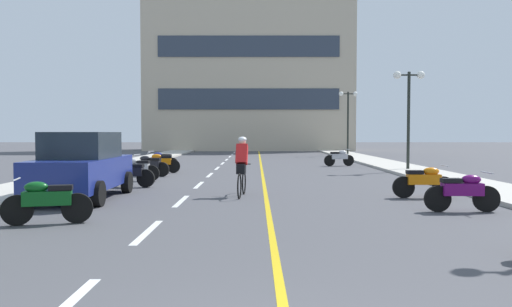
{
  "coord_description": "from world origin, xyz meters",
  "views": [
    {
      "loc": [
        -0.03,
        -2.85,
        1.8
      ],
      "look_at": [
        0.0,
        14.36,
        1.07
      ],
      "focal_mm": 34.46,
      "sensor_mm": 36.0,
      "label": 1
    }
  ],
  "objects_px": {
    "motorcycle_2": "(462,191)",
    "motorcycle_1": "(46,201)",
    "motorcycle_4": "(128,173)",
    "street_lamp_far": "(347,108)",
    "motorcycle_5": "(136,168)",
    "motorcycle_9": "(338,157)",
    "cyclist_rider": "(241,165)",
    "street_lamp_mid": "(408,96)",
    "motorcycle_3": "(423,181)",
    "motorcycle_7": "(160,162)",
    "motorcycle_8": "(161,160)",
    "parked_car_near": "(81,165)",
    "motorcycle_6": "(148,165)"
  },
  "relations": [
    {
      "from": "motorcycle_9",
      "to": "cyclist_rider",
      "type": "distance_m",
      "value": 13.6
    },
    {
      "from": "motorcycle_6",
      "to": "motorcycle_9",
      "type": "height_order",
      "value": "same"
    },
    {
      "from": "parked_car_near",
      "to": "motorcycle_2",
      "type": "xyz_separation_m",
      "value": [
        9.4,
        -2.19,
        -0.44
      ]
    },
    {
      "from": "cyclist_rider",
      "to": "motorcycle_5",
      "type": "bearing_deg",
      "value": 132.9
    },
    {
      "from": "motorcycle_2",
      "to": "cyclist_rider",
      "type": "relative_size",
      "value": 0.96
    },
    {
      "from": "parked_car_near",
      "to": "motorcycle_3",
      "type": "distance_m",
      "value": 9.35
    },
    {
      "from": "motorcycle_6",
      "to": "cyclist_rider",
      "type": "distance_m",
      "value": 7.5
    },
    {
      "from": "motorcycle_8",
      "to": "motorcycle_9",
      "type": "xyz_separation_m",
      "value": [
        9.11,
        2.79,
        0.0
      ]
    },
    {
      "from": "street_lamp_far",
      "to": "motorcycle_6",
      "type": "distance_m",
      "value": 21.91
    },
    {
      "from": "parked_car_near",
      "to": "motorcycle_8",
      "type": "xyz_separation_m",
      "value": [
        0.12,
        10.49,
        -0.44
      ]
    },
    {
      "from": "motorcycle_6",
      "to": "motorcycle_9",
      "type": "bearing_deg",
      "value": 35.41
    },
    {
      "from": "street_lamp_mid",
      "to": "motorcycle_3",
      "type": "xyz_separation_m",
      "value": [
        -2.48,
        -9.44,
        -3.02
      ]
    },
    {
      "from": "motorcycle_7",
      "to": "motorcycle_8",
      "type": "bearing_deg",
      "value": 100.0
    },
    {
      "from": "parked_car_near",
      "to": "motorcycle_3",
      "type": "bearing_deg",
      "value": 1.14
    },
    {
      "from": "street_lamp_mid",
      "to": "motorcycle_8",
      "type": "relative_size",
      "value": 2.71
    },
    {
      "from": "motorcycle_6",
      "to": "cyclist_rider",
      "type": "bearing_deg",
      "value": -57.69
    },
    {
      "from": "motorcycle_4",
      "to": "motorcycle_9",
      "type": "xyz_separation_m",
      "value": [
        8.71,
        10.37,
        0.0
      ]
    },
    {
      "from": "motorcycle_5",
      "to": "parked_car_near",
      "type": "bearing_deg",
      "value": -93.04
    },
    {
      "from": "street_lamp_mid",
      "to": "motorcycle_3",
      "type": "bearing_deg",
      "value": -104.71
    },
    {
      "from": "motorcycle_1",
      "to": "street_lamp_far",
      "type": "bearing_deg",
      "value": 68.64
    },
    {
      "from": "cyclist_rider",
      "to": "motorcycle_7",
      "type": "bearing_deg",
      "value": 115.53
    },
    {
      "from": "street_lamp_mid",
      "to": "parked_car_near",
      "type": "distance_m",
      "value": 15.46
    },
    {
      "from": "street_lamp_mid",
      "to": "motorcycle_1",
      "type": "height_order",
      "value": "street_lamp_mid"
    },
    {
      "from": "motorcycle_1",
      "to": "motorcycle_4",
      "type": "distance_m",
      "value": 6.6
    },
    {
      "from": "motorcycle_3",
      "to": "motorcycle_7",
      "type": "bearing_deg",
      "value": 136.28
    },
    {
      "from": "street_lamp_far",
      "to": "motorcycle_5",
      "type": "xyz_separation_m",
      "value": [
        -11.65,
        -20.27,
        -3.26
      ]
    },
    {
      "from": "street_lamp_far",
      "to": "motorcycle_2",
      "type": "relative_size",
      "value": 2.89
    },
    {
      "from": "parked_car_near",
      "to": "cyclist_rider",
      "type": "relative_size",
      "value": 2.39
    },
    {
      "from": "motorcycle_1",
      "to": "motorcycle_8",
      "type": "height_order",
      "value": "same"
    },
    {
      "from": "motorcycle_3",
      "to": "motorcycle_7",
      "type": "xyz_separation_m",
      "value": [
        -8.91,
        8.52,
        0.0
      ]
    },
    {
      "from": "motorcycle_1",
      "to": "motorcycle_4",
      "type": "relative_size",
      "value": 0.98
    },
    {
      "from": "street_lamp_far",
      "to": "motorcycle_7",
      "type": "xyz_separation_m",
      "value": [
        -11.48,
        -16.52,
        -3.26
      ]
    },
    {
      "from": "motorcycle_8",
      "to": "motorcycle_4",
      "type": "bearing_deg",
      "value": -87.0
    },
    {
      "from": "motorcycle_4",
      "to": "motorcycle_9",
      "type": "relative_size",
      "value": 1.01
    },
    {
      "from": "motorcycle_2",
      "to": "motorcycle_3",
      "type": "distance_m",
      "value": 2.38
    },
    {
      "from": "parked_car_near",
      "to": "motorcycle_9",
      "type": "distance_m",
      "value": 16.17
    },
    {
      "from": "parked_car_near",
      "to": "motorcycle_2",
      "type": "height_order",
      "value": "parked_car_near"
    },
    {
      "from": "motorcycle_1",
      "to": "cyclist_rider",
      "type": "height_order",
      "value": "cyclist_rider"
    },
    {
      "from": "street_lamp_mid",
      "to": "motorcycle_1",
      "type": "bearing_deg",
      "value": -130.08
    },
    {
      "from": "motorcycle_3",
      "to": "motorcycle_8",
      "type": "height_order",
      "value": "same"
    },
    {
      "from": "motorcycle_5",
      "to": "street_lamp_far",
      "type": "bearing_deg",
      "value": 60.11
    },
    {
      "from": "street_lamp_mid",
      "to": "cyclist_rider",
      "type": "xyz_separation_m",
      "value": [
        -7.51,
        -9.03,
        -2.61
      ]
    },
    {
      "from": "motorcycle_4",
      "to": "motorcycle_7",
      "type": "height_order",
      "value": "same"
    },
    {
      "from": "street_lamp_far",
      "to": "motorcycle_5",
      "type": "bearing_deg",
      "value": -119.89
    },
    {
      "from": "parked_car_near",
      "to": "motorcycle_3",
      "type": "height_order",
      "value": "parked_car_near"
    },
    {
      "from": "motorcycle_3",
      "to": "motorcycle_1",
      "type": "bearing_deg",
      "value": -156.02
    },
    {
      "from": "street_lamp_far",
      "to": "motorcycle_8",
      "type": "bearing_deg",
      "value": -128.68
    },
    {
      "from": "parked_car_near",
      "to": "motorcycle_9",
      "type": "xyz_separation_m",
      "value": [
        9.23,
        13.27,
        -0.44
      ]
    },
    {
      "from": "motorcycle_1",
      "to": "motorcycle_3",
      "type": "relative_size",
      "value": 0.98
    },
    {
      "from": "motorcycle_2",
      "to": "motorcycle_1",
      "type": "bearing_deg",
      "value": -170.28
    }
  ]
}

